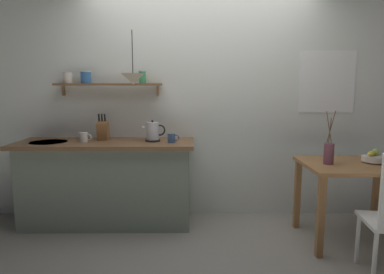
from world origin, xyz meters
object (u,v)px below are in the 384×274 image
object	(u,v)px
fruit_bowl	(373,157)
coffee_mug_by_sink	(84,137)
knife_block	(103,130)
twig_vase	(329,153)
pendant_lamp	(133,79)
electric_kettle	(153,132)
dining_table	(353,177)
coffee_mug_spare	(172,138)

from	to	relation	value
fruit_bowl	coffee_mug_by_sink	xyz separation A→B (m)	(-2.81, 0.35, 0.14)
knife_block	coffee_mug_by_sink	bearing A→B (deg)	-140.39
fruit_bowl	coffee_mug_by_sink	bearing A→B (deg)	172.98
twig_vase	pendant_lamp	size ratio (longest dim) A/B	0.96
pendant_lamp	electric_kettle	bearing A→B (deg)	38.99
dining_table	electric_kettle	xyz separation A→B (m)	(-1.90, 0.43, 0.37)
coffee_mug_spare	dining_table	bearing A→B (deg)	-11.10
twig_vase	coffee_mug_by_sink	world-z (taller)	twig_vase
knife_block	pendant_lamp	bearing A→B (deg)	-31.94
dining_table	coffee_mug_by_sink	bearing A→B (deg)	171.57
fruit_bowl	dining_table	bearing A→B (deg)	-168.50
fruit_bowl	electric_kettle	size ratio (longest dim) A/B	0.87
electric_kettle	twig_vase	bearing A→B (deg)	-15.10
coffee_mug_spare	knife_block	bearing A→B (deg)	165.72
electric_kettle	coffee_mug_spare	world-z (taller)	electric_kettle
electric_kettle	dining_table	bearing A→B (deg)	-12.69
fruit_bowl	coffee_mug_spare	bearing A→B (deg)	171.24
electric_kettle	pendant_lamp	distance (m)	0.58
twig_vase	pendant_lamp	xyz separation A→B (m)	(-1.82, 0.31, 0.68)
dining_table	coffee_mug_spare	bearing A→B (deg)	168.90
knife_block	electric_kettle	bearing A→B (deg)	-9.91
fruit_bowl	knife_block	size ratio (longest dim) A/B	0.73
twig_vase	dining_table	bearing A→B (deg)	4.21
dining_table	coffee_mug_spare	xyz separation A→B (m)	(-1.70, 0.33, 0.32)
twig_vase	electric_kettle	xyz separation A→B (m)	(-1.66, 0.45, 0.14)
electric_kettle	coffee_mug_by_sink	xyz separation A→B (m)	(-0.71, -0.04, -0.05)
knife_block	coffee_mug_by_sink	size ratio (longest dim) A/B	2.20
twig_vase	coffee_mug_spare	size ratio (longest dim) A/B	4.12
knife_block	pendant_lamp	world-z (taller)	pendant_lamp
twig_vase	coffee_mug_by_sink	bearing A→B (deg)	170.27
coffee_mug_by_sink	coffee_mug_spare	size ratio (longest dim) A/B	1.07
coffee_mug_by_sink	coffee_mug_spare	xyz separation A→B (m)	(0.91, -0.05, -0.00)
pendant_lamp	coffee_mug_spare	bearing A→B (deg)	6.65
dining_table	fruit_bowl	bearing A→B (deg)	11.50
twig_vase	knife_block	size ratio (longest dim) A/B	1.74
dining_table	fruit_bowl	world-z (taller)	fruit_bowl
dining_table	fruit_bowl	distance (m)	0.27
fruit_bowl	pendant_lamp	world-z (taller)	pendant_lamp
dining_table	coffee_mug_by_sink	size ratio (longest dim) A/B	7.18
dining_table	twig_vase	size ratio (longest dim) A/B	1.87
twig_vase	electric_kettle	world-z (taller)	twig_vase
dining_table	knife_block	bearing A→B (deg)	167.92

